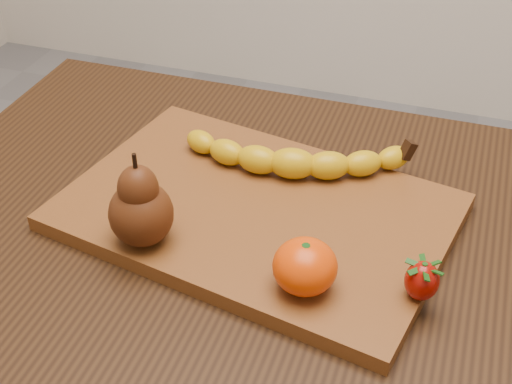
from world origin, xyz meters
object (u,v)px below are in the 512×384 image
(table, at_px, (289,306))
(cutting_board, at_px, (256,212))
(pear, at_px, (139,199))
(mandarin, at_px, (305,267))

(table, xyz_separation_m, cutting_board, (-0.05, 0.04, 0.11))
(table, xyz_separation_m, pear, (-0.16, -0.06, 0.17))
(cutting_board, relative_size, mandarin, 6.69)
(table, bearing_deg, pear, -158.05)
(table, height_order, mandarin, mandarin)
(pear, bearing_deg, mandarin, -5.26)
(table, xyz_separation_m, mandarin, (0.04, -0.08, 0.15))
(mandarin, bearing_deg, table, 114.54)
(pear, height_order, mandarin, pear)
(table, distance_m, pear, 0.24)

